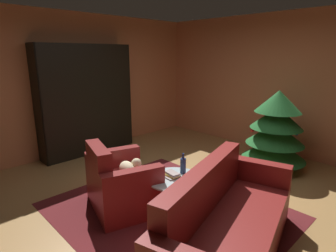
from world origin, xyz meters
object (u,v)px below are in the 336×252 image
object	(u,v)px
couch_red	(227,228)
armchair_red	(120,185)
decorated_tree	(276,130)
bottle_on_table	(183,165)
coffee_table	(175,182)
book_stack_on_table	(172,175)
bookshelf_unit	(92,100)

from	to	relation	value
couch_red	armchair_red	bearing A→B (deg)	-171.71
armchair_red	decorated_tree	world-z (taller)	decorated_tree
bottle_on_table	coffee_table	bearing A→B (deg)	-79.50
coffee_table	bottle_on_table	xyz separation A→B (m)	(-0.03, 0.18, 0.15)
couch_red	bottle_on_table	size ratio (longest dim) A/B	8.09
coffee_table	couch_red	bearing A→B (deg)	-12.72
book_stack_on_table	couch_red	bearing A→B (deg)	-12.21
bookshelf_unit	book_stack_on_table	size ratio (longest dim) A/B	10.01
armchair_red	coffee_table	world-z (taller)	armchair_red
coffee_table	book_stack_on_table	world-z (taller)	book_stack_on_table
armchair_red	decorated_tree	bearing A→B (deg)	73.75
coffee_table	decorated_tree	bearing A→B (deg)	84.55
bookshelf_unit	bottle_on_table	bearing A→B (deg)	-5.88
armchair_red	bottle_on_table	size ratio (longest dim) A/B	4.18
book_stack_on_table	decorated_tree	world-z (taller)	decorated_tree
coffee_table	book_stack_on_table	bearing A→B (deg)	176.29
bookshelf_unit	coffee_table	distance (m)	2.81
bookshelf_unit	armchair_red	bearing A→B (deg)	-22.15
bookshelf_unit	coffee_table	bearing A→B (deg)	-9.65
armchair_red	couch_red	bearing A→B (deg)	8.29
book_stack_on_table	coffee_table	bearing A→B (deg)	-3.71
book_stack_on_table	decorated_tree	bearing A→B (deg)	83.10
bottle_on_table	decorated_tree	distance (m)	2.03
coffee_table	armchair_red	bearing A→B (deg)	-143.08
couch_red	coffee_table	xyz separation A→B (m)	(-0.90, 0.20, 0.10)
armchair_red	bottle_on_table	world-z (taller)	armchair_red
bookshelf_unit	couch_red	size ratio (longest dim) A/B	0.98
bookshelf_unit	bottle_on_table	world-z (taller)	bookshelf_unit
coffee_table	decorated_tree	xyz separation A→B (m)	(0.21, 2.20, 0.27)
couch_red	book_stack_on_table	world-z (taller)	couch_red
armchair_red	coffee_table	bearing A→B (deg)	36.92
couch_red	bookshelf_unit	bearing A→B (deg)	169.58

